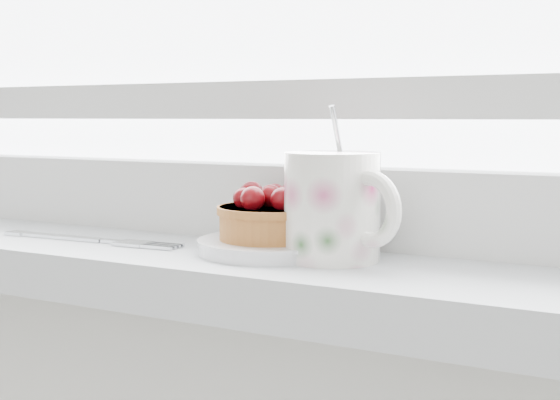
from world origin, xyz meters
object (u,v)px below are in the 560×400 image
Objects in this scene: raspberry_tart at (271,216)px; floral_mug at (335,204)px; fork at (88,239)px; saucer at (271,246)px.

floral_mug reaches higher than raspberry_tart.
fork is at bearing -174.90° from floral_mug.
raspberry_tart is 0.18m from fork.
floral_mug is 0.63× the size of fork.
saucer is 0.63× the size of fork.
fork is (-0.18, -0.03, -0.03)m from raspberry_tart.
saucer is 0.07m from floral_mug.
raspberry_tart reaches higher than saucer.
fork is (-0.18, -0.03, -0.00)m from saucer.
saucer is at bearing -114.67° from raspberry_tart.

